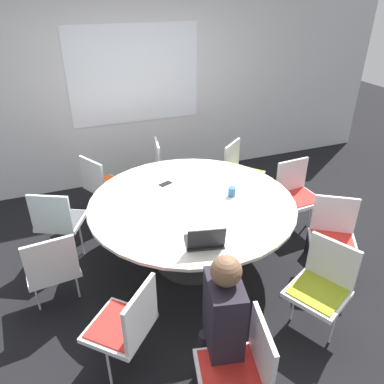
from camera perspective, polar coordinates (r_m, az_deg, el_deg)
ground_plane at (r=4.14m, az=0.00°, el=-10.27°), size 16.00×16.00×0.00m
wall_back at (r=5.44m, az=-8.61°, el=15.26°), size 8.00×0.07×2.70m
conference_table at (r=3.78m, az=0.00°, el=-2.95°), size 2.05×2.05×0.75m
chair_0 at (r=2.65m, az=7.44°, el=-24.92°), size 0.51×0.52×0.84m
chair_1 at (r=3.31m, az=19.25°, el=-12.95°), size 0.57×0.58×0.84m
chair_2 at (r=3.91m, az=20.71°, el=-6.03°), size 0.60×0.59×0.84m
chair_3 at (r=4.57m, az=15.68°, el=0.15°), size 0.47×0.45×0.84m
chair_4 at (r=4.97m, az=7.35°, el=3.48°), size 0.61×0.60×0.84m
chair_5 at (r=5.04m, az=-3.76°, el=4.06°), size 0.49×0.51×0.84m
chair_6 at (r=4.72m, az=-13.48°, el=1.40°), size 0.58×0.59×0.84m
chair_7 at (r=4.14m, az=-19.74°, el=-3.83°), size 0.58×0.57×0.84m
chair_8 at (r=3.51m, az=-20.55°, el=-10.51°), size 0.48×0.46×0.84m
chair_9 at (r=2.89m, az=-9.95°, el=-19.06°), size 0.61×0.61×0.84m
person_0 at (r=2.62m, az=4.49°, el=-18.50°), size 0.31×0.40×1.19m
laptop at (r=3.08m, az=1.99°, el=-7.38°), size 0.36×0.31×0.21m
coffee_cup at (r=3.80m, az=6.09°, el=0.04°), size 0.08×0.08×0.10m
cell_phone at (r=4.03m, az=-4.07°, el=1.26°), size 0.16×0.12×0.01m
handbag at (r=4.41m, az=19.42°, el=-7.16°), size 0.36×0.16×0.28m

